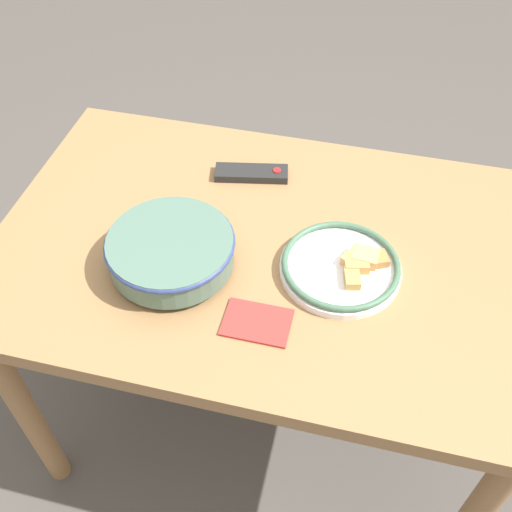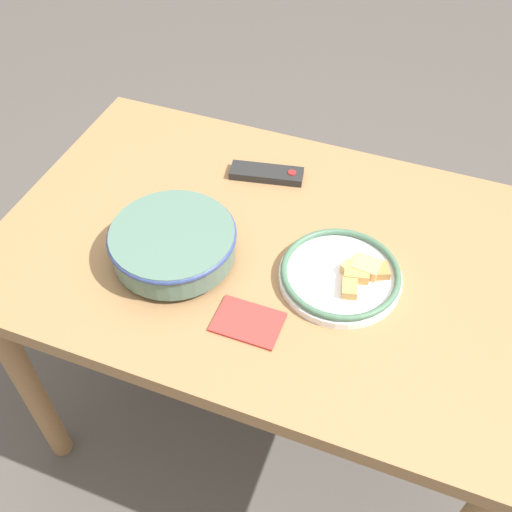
{
  "view_description": "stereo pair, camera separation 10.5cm",
  "coord_description": "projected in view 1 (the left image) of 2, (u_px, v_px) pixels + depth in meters",
  "views": [
    {
      "loc": [
        0.19,
        -0.9,
        1.75
      ],
      "look_at": [
        -0.01,
        -0.07,
        0.82
      ],
      "focal_mm": 42.0,
      "sensor_mm": 36.0,
      "label": 1
    },
    {
      "loc": [
        0.29,
        -0.87,
        1.75
      ],
      "look_at": [
        -0.01,
        -0.07,
        0.82
      ],
      "focal_mm": 42.0,
      "sensor_mm": 36.0,
      "label": 2
    }
  ],
  "objects": [
    {
      "name": "ground_plane",
      "position": [
        265.0,
        412.0,
        1.91
      ],
      "size": [
        8.0,
        8.0,
        0.0
      ],
      "primitive_type": "plane",
      "color": "#4C4742"
    },
    {
      "name": "noodle_bowl",
      "position": [
        171.0,
        250.0,
        1.26
      ],
      "size": [
        0.27,
        0.27,
        0.08
      ],
      "color": "#4C6B5B",
      "rests_on": "dining_table"
    },
    {
      "name": "tv_remote",
      "position": [
        252.0,
        173.0,
        1.49
      ],
      "size": [
        0.19,
        0.09,
        0.02
      ],
      "rotation": [
        0.0,
        0.0,
        4.91
      ],
      "color": "black",
      "rests_on": "dining_table"
    },
    {
      "name": "food_plate",
      "position": [
        342.0,
        266.0,
        1.27
      ],
      "size": [
        0.26,
        0.26,
        0.04
      ],
      "color": "white",
      "rests_on": "dining_table"
    },
    {
      "name": "dining_table",
      "position": [
        268.0,
        275.0,
        1.41
      ],
      "size": [
        1.24,
        0.8,
        0.78
      ],
      "color": "olive",
      "rests_on": "ground_plane"
    },
    {
      "name": "folded_napkin",
      "position": [
        257.0,
        322.0,
        1.19
      ],
      "size": [
        0.13,
        0.09,
        0.01
      ],
      "color": "#B2332D",
      "rests_on": "dining_table"
    }
  ]
}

